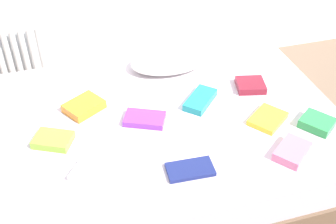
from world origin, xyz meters
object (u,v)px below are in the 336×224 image
Objects in this scene: textbook_orange at (84,106)px; textbook_yellow at (268,119)px; bed at (170,146)px; radiator at (5,58)px; pillow at (169,60)px; textbook_maroon at (250,85)px; textbook_teal at (200,100)px; textbook_purple at (145,119)px; textbook_lime at (53,140)px; textbook_green at (317,123)px; textbook_pink at (292,151)px; textbook_navy at (190,169)px; textbook_white at (90,175)px.

textbook_yellow is (1.00, -0.40, -0.01)m from textbook_orange.
bed is 0.62m from textbook_yellow.
radiator is 1.13× the size of pillow.
textbook_teal is at bearing -158.18° from textbook_maroon.
textbook_lime is at bearing -151.13° from textbook_purple.
textbook_pink is at bearing -92.33° from textbook_green.
textbook_orange reaches higher than textbook_maroon.
textbook_lime is (-1.24, -0.17, -0.00)m from textbook_maroon.
radiator is at bearing 129.35° from bed.
textbook_orange reaches higher than textbook_purple.
pillow is 2.61× the size of textbook_pink.
bed is at bearing -105.69° from pillow.
textbook_maroon is at bearing 35.23° from textbook_purple.
textbook_maroon is 0.74× the size of textbook_navy.
textbook_navy is (-0.80, -0.13, -0.01)m from textbook_green.
textbook_orange is 1.07× the size of textbook_lime.
bed is 10.93× the size of textbook_white.
textbook_white is at bearing -127.49° from pillow.
textbook_yellow is at bearing 8.77° from textbook_purple.
textbook_orange reaches higher than textbook_yellow.
textbook_purple reaches higher than textbook_navy.
textbook_yellow is at bearing -152.47° from textbook_green.
textbook_navy is at bearing -100.24° from pillow.
textbook_pink is at bearing -127.89° from textbook_yellow.
textbook_purple is at bearing -55.97° from radiator.
pillow is 2.67× the size of textbook_lime.
textbook_maroon is at bearing 47.04° from textbook_navy.
textbook_orange is at bearing 123.23° from textbook_teal.
radiator reaches higher than textbook_pink.
textbook_green is 0.74× the size of textbook_purple.
textbook_navy is at bearing -123.18° from textbook_maroon.
pillow reaches higher than bed.
radiator is 1.34m from pillow.
textbook_teal reaches higher than textbook_yellow.
radiator is at bearing 157.84° from textbook_maroon.
bed is at bearing 71.24° from textbook_white.
textbook_purple is at bearing 145.90° from textbook_teal.
textbook_teal is at bearing 66.43° from textbook_white.
textbook_yellow is 0.42m from textbook_teal.
textbook_orange is 1.22× the size of textbook_maroon.
textbook_teal is (0.37, 0.08, 0.00)m from textbook_purple.
textbook_white is at bearing 163.90° from textbook_teal.
pillow reaches higher than textbook_green.
textbook_lime is (-0.64, 0.40, 0.01)m from textbook_navy.
textbook_orange and textbook_green have the same top height.
textbook_yellow is (1.04, 0.15, 0.00)m from textbook_white.
radiator is 2.33m from textbook_green.
textbook_navy is 0.55m from textbook_pink.
pillow is 0.60m from textbook_purple.
textbook_orange is at bearing 107.36° from textbook_pink.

